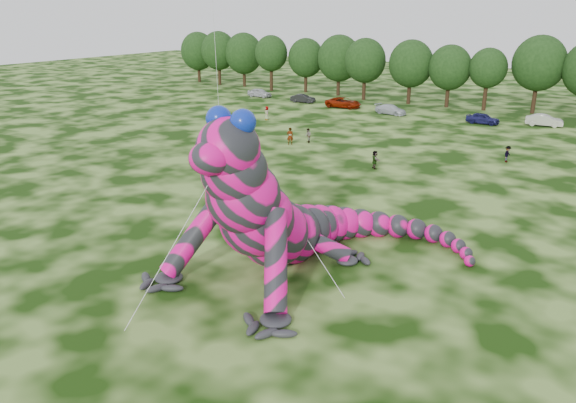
% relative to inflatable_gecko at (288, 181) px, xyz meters
% --- Properties ---
extents(ground, '(240.00, 240.00, 0.00)m').
position_rel_inflatable_gecko_xyz_m(ground, '(-5.40, -0.09, -4.78)').
color(ground, '#16330A').
rests_on(ground, ground).
extents(inflatable_gecko, '(17.01, 19.88, 9.55)m').
position_rel_inflatable_gecko_xyz_m(inflatable_gecko, '(0.00, 0.00, 0.00)').
color(inflatable_gecko, '#EB0984').
rests_on(inflatable_gecko, ground).
extents(tree_0, '(6.91, 6.22, 9.51)m').
position_rel_inflatable_gecko_xyz_m(tree_0, '(-59.96, 59.15, -0.02)').
color(tree_0, black).
rests_on(tree_0, ground).
extents(tree_1, '(6.74, 6.07, 9.81)m').
position_rel_inflatable_gecko_xyz_m(tree_1, '(-53.75, 57.96, 0.13)').
color(tree_1, black).
rests_on(tree_1, ground).
extents(tree_2, '(7.04, 6.34, 9.64)m').
position_rel_inflatable_gecko_xyz_m(tree_2, '(-48.42, 58.67, 0.05)').
color(tree_2, black).
rests_on(tree_2, ground).
extents(tree_3, '(5.81, 5.23, 9.44)m').
position_rel_inflatable_gecko_xyz_m(tree_3, '(-41.11, 56.98, -0.06)').
color(tree_3, black).
rests_on(tree_3, ground).
extents(tree_4, '(6.22, 5.60, 9.06)m').
position_rel_inflatable_gecko_xyz_m(tree_4, '(-35.04, 58.62, -0.25)').
color(tree_4, black).
rests_on(tree_4, ground).
extents(tree_5, '(7.16, 6.44, 9.80)m').
position_rel_inflatable_gecko_xyz_m(tree_5, '(-28.52, 58.35, 0.12)').
color(tree_5, black).
rests_on(tree_5, ground).
extents(tree_6, '(6.52, 5.86, 9.49)m').
position_rel_inflatable_gecko_xyz_m(tree_6, '(-22.95, 56.60, -0.03)').
color(tree_6, black).
rests_on(tree_6, ground).
extents(tree_7, '(6.68, 6.01, 9.48)m').
position_rel_inflatable_gecko_xyz_m(tree_7, '(-15.48, 56.71, -0.04)').
color(tree_7, black).
rests_on(tree_7, ground).
extents(tree_8, '(6.14, 5.53, 8.94)m').
position_rel_inflatable_gecko_xyz_m(tree_8, '(-9.62, 56.90, -0.30)').
color(tree_8, black).
rests_on(tree_8, ground).
extents(tree_9, '(5.27, 4.74, 8.68)m').
position_rel_inflatable_gecko_xyz_m(tree_9, '(-4.33, 57.26, -0.44)').
color(tree_9, black).
rests_on(tree_9, ground).
extents(tree_10, '(7.09, 6.38, 10.50)m').
position_rel_inflatable_gecko_xyz_m(tree_10, '(2.00, 58.49, 0.48)').
color(tree_10, black).
rests_on(tree_10, ground).
extents(car_0, '(4.17, 1.74, 1.41)m').
position_rel_inflatable_gecko_xyz_m(car_0, '(-38.37, 49.66, -4.07)').
color(car_0, silver).
rests_on(car_0, ground).
extents(car_1, '(3.99, 1.96, 1.26)m').
position_rel_inflatable_gecko_xyz_m(car_1, '(-29.47, 48.82, -4.15)').
color(car_1, black).
rests_on(car_1, ground).
extents(car_2, '(5.38, 2.72, 1.46)m').
position_rel_inflatable_gecko_xyz_m(car_2, '(-22.07, 48.16, -4.05)').
color(car_2, maroon).
rests_on(car_2, ground).
extents(car_3, '(4.73, 2.55, 1.30)m').
position_rel_inflatable_gecko_xyz_m(car_3, '(-14.12, 46.98, -4.13)').
color(car_3, silver).
rests_on(car_3, ground).
extents(car_4, '(4.10, 1.74, 1.38)m').
position_rel_inflatable_gecko_xyz_m(car_4, '(-1.72, 47.13, -4.08)').
color(car_4, '#191A52').
rests_on(car_4, ground).
extents(car_5, '(4.54, 2.16, 1.44)m').
position_rel_inflatable_gecko_xyz_m(car_5, '(5.01, 49.86, -4.06)').
color(car_5, beige).
rests_on(car_5, ground).
extents(spectator_1, '(0.96, 0.96, 1.57)m').
position_rel_inflatable_gecko_xyz_m(spectator_1, '(-14.62, 26.06, -3.99)').
color(spectator_1, gray).
rests_on(spectator_1, ground).
extents(spectator_0, '(0.82, 0.74, 1.88)m').
position_rel_inflatable_gecko_xyz_m(spectator_0, '(-15.71, 24.18, -3.84)').
color(spectator_0, gray).
rests_on(spectator_0, ground).
extents(spectator_5, '(1.46, 1.43, 1.67)m').
position_rel_inflatable_gecko_xyz_m(spectator_5, '(-4.18, 20.64, -3.94)').
color(spectator_5, gray).
rests_on(spectator_5, ground).
extents(spectator_4, '(1.02, 0.98, 1.77)m').
position_rel_inflatable_gecko_xyz_m(spectator_4, '(-25.97, 34.32, -3.89)').
color(spectator_4, gray).
rests_on(spectator_4, ground).
extents(spectator_2, '(0.74, 1.10, 1.58)m').
position_rel_inflatable_gecko_xyz_m(spectator_2, '(5.35, 29.58, -3.99)').
color(spectator_2, gray).
rests_on(spectator_2, ground).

